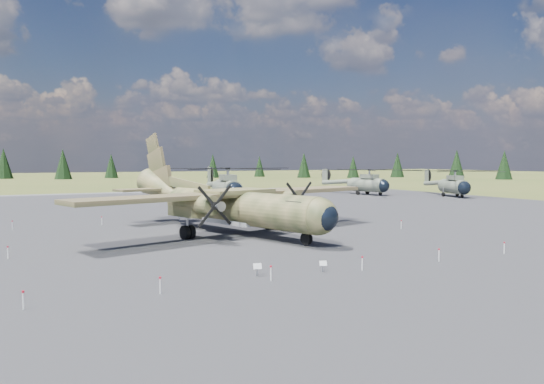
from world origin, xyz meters
name	(u,v)px	position (x,y,z in m)	size (l,w,h in m)	color
ground	(239,241)	(0.00, 0.00, 0.00)	(500.00, 500.00, 0.00)	brown
apron	(198,227)	(0.00, 10.00, 0.00)	(120.00, 120.00, 0.04)	slate
transport_plane	(228,201)	(0.98, 4.84, 2.83)	(29.53, 26.38, 9.84)	#3A4324
helicopter_near	(227,178)	(13.51, 35.91, 3.79)	(23.58, 25.91, 5.34)	#64685A
helicopter_mid	(367,177)	(43.39, 40.80, 3.39)	(22.43, 23.80, 4.78)	#64685A
helicopter_far	(454,178)	(53.49, 29.53, 3.33)	(23.32, 23.48, 4.69)	#64685A
info_placard_left	(257,268)	(-4.16, -12.13, 0.49)	(0.50, 0.28, 0.74)	gray
info_placard_right	(323,265)	(-0.31, -12.86, 0.45)	(0.46, 0.31, 0.68)	gray
barrier_fence	(234,236)	(-0.46, -0.08, 0.51)	(33.12, 29.62, 0.85)	silver
treeline	(310,180)	(6.12, -0.74, 4.77)	(326.89, 335.99, 10.99)	black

